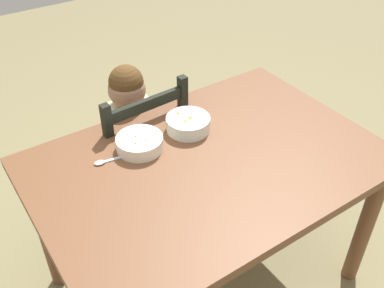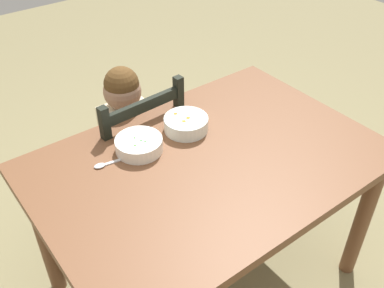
{
  "view_description": "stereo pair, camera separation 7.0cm",
  "coord_description": "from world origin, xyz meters",
  "px_view_note": "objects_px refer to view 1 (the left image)",
  "views": [
    {
      "loc": [
        -0.79,
        -1.05,
        1.83
      ],
      "look_at": [
        -0.04,
        0.06,
        0.79
      ],
      "focal_mm": 41.32,
      "sensor_mm": 36.0,
      "label": 1
    },
    {
      "loc": [
        -0.85,
        -1.01,
        1.83
      ],
      "look_at": [
        -0.04,
        0.06,
        0.79
      ],
      "focal_mm": 41.32,
      "sensor_mm": 36.0,
      "label": 2
    }
  ],
  "objects_px": {
    "dining_chair": "(136,159)",
    "spoon": "(105,161)",
    "child_figure": "(133,130)",
    "dining_table": "(208,179)",
    "bowl_of_peas": "(140,143)",
    "bowl_of_carrots": "(188,123)"
  },
  "relations": [
    {
      "from": "dining_chair",
      "to": "spoon",
      "type": "distance_m",
      "value": 0.51
    },
    {
      "from": "child_figure",
      "to": "spoon",
      "type": "xyz_separation_m",
      "value": [
        -0.27,
        -0.29,
        0.13
      ]
    },
    {
      "from": "child_figure",
      "to": "spoon",
      "type": "bearing_deg",
      "value": -132.53
    },
    {
      "from": "spoon",
      "to": "dining_chair",
      "type": "bearing_deg",
      "value": 47.73
    },
    {
      "from": "dining_table",
      "to": "bowl_of_peas",
      "type": "distance_m",
      "value": 0.31
    },
    {
      "from": "child_figure",
      "to": "bowl_of_carrots",
      "type": "height_order",
      "value": "child_figure"
    },
    {
      "from": "dining_chair",
      "to": "bowl_of_carrots",
      "type": "relative_size",
      "value": 4.82
    },
    {
      "from": "child_figure",
      "to": "spoon",
      "type": "height_order",
      "value": "child_figure"
    },
    {
      "from": "dining_table",
      "to": "bowl_of_peas",
      "type": "bearing_deg",
      "value": 131.71
    },
    {
      "from": "child_figure",
      "to": "bowl_of_carrots",
      "type": "xyz_separation_m",
      "value": [
        0.12,
        -0.29,
        0.16
      ]
    },
    {
      "from": "dining_table",
      "to": "spoon",
      "type": "xyz_separation_m",
      "value": [
        -0.34,
        0.21,
        0.11
      ]
    },
    {
      "from": "bowl_of_carrots",
      "to": "bowl_of_peas",
      "type": "bearing_deg",
      "value": -179.99
    },
    {
      "from": "dining_chair",
      "to": "spoon",
      "type": "relative_size",
      "value": 6.45
    },
    {
      "from": "dining_table",
      "to": "dining_chair",
      "type": "bearing_deg",
      "value": 97.65
    },
    {
      "from": "dining_table",
      "to": "dining_chair",
      "type": "height_order",
      "value": "dining_chair"
    },
    {
      "from": "dining_chair",
      "to": "dining_table",
      "type": "bearing_deg",
      "value": -82.35
    },
    {
      "from": "child_figure",
      "to": "bowl_of_carrots",
      "type": "distance_m",
      "value": 0.35
    },
    {
      "from": "dining_chair",
      "to": "child_figure",
      "type": "height_order",
      "value": "child_figure"
    },
    {
      "from": "dining_table",
      "to": "bowl_of_peas",
      "type": "height_order",
      "value": "bowl_of_peas"
    },
    {
      "from": "dining_table",
      "to": "child_figure",
      "type": "distance_m",
      "value": 0.51
    },
    {
      "from": "bowl_of_carrots",
      "to": "spoon",
      "type": "relative_size",
      "value": 1.34
    },
    {
      "from": "dining_table",
      "to": "bowl_of_carrots",
      "type": "distance_m",
      "value": 0.25
    }
  ]
}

